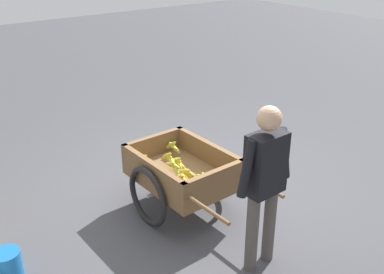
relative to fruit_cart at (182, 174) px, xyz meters
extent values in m
plane|color=#47474C|center=(0.22, -0.40, -0.44)|extent=(24.00, 24.00, 0.00)
cube|color=brown|center=(0.01, -0.01, -0.04)|extent=(1.12, 0.83, 0.10)
cube|color=brown|center=(0.53, 0.01, 0.13)|extent=(0.08, 0.80, 0.24)
cube|color=brown|center=(-0.51, -0.02, 0.13)|extent=(0.08, 0.80, 0.24)
cube|color=brown|center=(0.00, 0.36, 0.13)|extent=(1.10, 0.09, 0.24)
cube|color=brown|center=(0.02, -0.38, 0.13)|extent=(1.10, 0.09, 0.24)
torus|color=black|center=(0.00, 0.43, -0.12)|extent=(0.64, 0.08, 0.64)
torus|color=black|center=(0.02, -0.45, -0.12)|extent=(0.64, 0.08, 0.64)
cylinder|color=#9E9EA8|center=(0.01, -0.01, -0.12)|extent=(0.07, 0.88, 0.04)
cylinder|color=brown|center=(-0.82, 0.31, 0.11)|extent=(0.55, 0.05, 0.04)
cylinder|color=brown|center=(-0.80, -0.37, 0.11)|extent=(0.55, 0.05, 0.04)
cylinder|color=#9E9EA8|center=(0.48, 0.01, -0.26)|extent=(0.04, 0.04, 0.35)
ellipsoid|color=gold|center=(-0.24, 0.08, 0.12)|extent=(0.18, 0.05, 0.12)
ellipsoid|color=gold|center=(-0.23, 0.09, 0.13)|extent=(0.19, 0.09, 0.09)
ellipsoid|color=gold|center=(-0.22, 0.09, 0.14)|extent=(0.19, 0.11, 0.05)
ellipsoid|color=gold|center=(-0.21, 0.10, 0.15)|extent=(0.19, 0.06, 0.10)
ellipsoid|color=gold|center=(-0.20, 0.10, 0.16)|extent=(0.19, 0.06, 0.13)
ellipsoid|color=gold|center=(-0.31, 0.18, 0.11)|extent=(0.18, 0.10, 0.14)
ellipsoid|color=gold|center=(-0.29, 0.19, 0.12)|extent=(0.19, 0.05, 0.10)
ellipsoid|color=gold|center=(-0.28, 0.19, 0.13)|extent=(0.19, 0.08, 0.05)
ellipsoid|color=gold|center=(-0.27, 0.20, 0.14)|extent=(0.19, 0.09, 0.10)
ellipsoid|color=gold|center=(-0.26, 0.21, 0.15)|extent=(0.18, 0.07, 0.14)
ellipsoid|color=gold|center=(0.36, -0.16, 0.12)|extent=(0.18, 0.10, 0.14)
ellipsoid|color=gold|center=(0.39, -0.16, 0.13)|extent=(0.18, 0.07, 0.05)
ellipsoid|color=gold|center=(0.41, -0.15, 0.14)|extent=(0.17, 0.09, 0.15)
ellipsoid|color=gold|center=(0.33, 0.22, 0.09)|extent=(0.18, 0.06, 0.13)
ellipsoid|color=gold|center=(0.34, 0.23, 0.10)|extent=(0.19, 0.08, 0.08)
ellipsoid|color=gold|center=(0.36, 0.24, 0.11)|extent=(0.19, 0.06, 0.07)
ellipsoid|color=gold|center=(0.37, 0.24, 0.12)|extent=(0.17, 0.05, 0.14)
ellipsoid|color=gold|center=(-0.14, 0.24, 0.08)|extent=(0.17, 0.06, 0.15)
ellipsoid|color=gold|center=(-0.13, 0.25, 0.09)|extent=(0.19, 0.09, 0.09)
ellipsoid|color=gold|center=(-0.12, 0.26, 0.10)|extent=(0.18, 0.07, 0.05)
ellipsoid|color=gold|center=(-0.11, 0.26, 0.11)|extent=(0.19, 0.08, 0.11)
ellipsoid|color=gold|center=(-0.10, 0.27, 0.12)|extent=(0.18, 0.07, 0.13)
ellipsoid|color=gold|center=(-0.07, 0.13, 0.16)|extent=(0.17, 0.06, 0.15)
ellipsoid|color=gold|center=(-0.05, 0.14, 0.17)|extent=(0.19, 0.10, 0.05)
ellipsoid|color=gold|center=(-0.02, 0.15, 0.18)|extent=(0.18, 0.08, 0.14)
ellipsoid|color=gold|center=(-0.41, 0.18, 0.06)|extent=(0.18, 0.08, 0.14)
ellipsoid|color=gold|center=(-0.40, 0.18, 0.07)|extent=(0.19, 0.05, 0.09)
ellipsoid|color=gold|center=(-0.39, 0.19, 0.08)|extent=(0.18, 0.05, 0.05)
ellipsoid|color=gold|center=(-0.38, 0.20, 0.09)|extent=(0.19, 0.10, 0.09)
ellipsoid|color=gold|center=(-0.37, 0.20, 0.10)|extent=(0.18, 0.09, 0.13)
ellipsoid|color=gold|center=(0.02, 0.01, 0.11)|extent=(0.18, 0.10, 0.14)
ellipsoid|color=gold|center=(0.04, 0.01, 0.12)|extent=(0.19, 0.10, 0.09)
ellipsoid|color=gold|center=(0.05, 0.02, 0.13)|extent=(0.19, 0.10, 0.05)
ellipsoid|color=gold|center=(0.06, 0.03, 0.14)|extent=(0.19, 0.06, 0.11)
ellipsoid|color=gold|center=(0.07, 0.03, 0.15)|extent=(0.18, 0.08, 0.14)
ellipsoid|color=gold|center=(-0.34, -0.04, 0.07)|extent=(0.17, 0.10, 0.15)
ellipsoid|color=gold|center=(-0.32, -0.04, 0.08)|extent=(0.19, 0.09, 0.09)
ellipsoid|color=gold|center=(-0.31, -0.03, 0.09)|extent=(0.19, 0.05, 0.08)
ellipsoid|color=gold|center=(-0.30, -0.02, 0.10)|extent=(0.19, 0.08, 0.12)
ellipsoid|color=gold|center=(0.10, 0.07, 0.15)|extent=(0.18, 0.08, 0.13)
ellipsoid|color=gold|center=(0.11, 0.07, 0.16)|extent=(0.19, 0.08, 0.09)
ellipsoid|color=gold|center=(0.12, 0.08, 0.17)|extent=(0.19, 0.11, 0.05)
ellipsoid|color=gold|center=(0.13, 0.09, 0.18)|extent=(0.19, 0.06, 0.10)
ellipsoid|color=gold|center=(0.14, 0.09, 0.19)|extent=(0.18, 0.08, 0.15)
cylinder|color=#4C4742|center=(-1.14, 0.07, -0.06)|extent=(0.11, 0.11, 0.76)
cylinder|color=#4C4742|center=(-1.14, -0.15, -0.06)|extent=(0.11, 0.11, 0.76)
cube|color=black|center=(-1.14, -0.04, 0.59)|extent=(0.21, 0.35, 0.54)
sphere|color=tan|center=(-1.14, -0.04, 0.99)|extent=(0.21, 0.21, 0.21)
cylinder|color=black|center=(-1.15, 0.18, 0.62)|extent=(0.08, 0.17, 0.49)
cylinder|color=black|center=(-1.13, -0.26, 0.62)|extent=(0.08, 0.17, 0.49)
cylinder|color=#1966B2|center=(0.04, 1.84, -0.31)|extent=(0.25, 0.25, 0.26)
camera|label=1|loc=(-3.41, 2.41, 2.33)|focal=42.24mm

